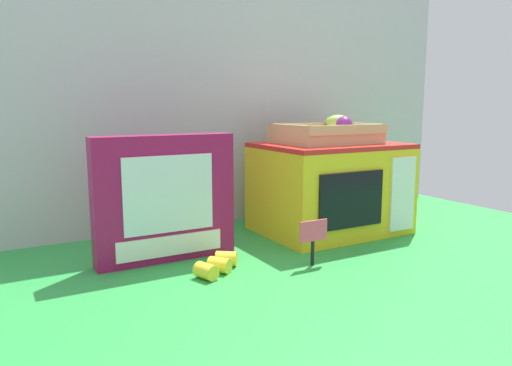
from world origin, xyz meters
The scene contains 7 objects.
ground_plane centered at (0.00, 0.00, 0.00)m, with size 1.70×1.70×0.00m, color green.
display_back_panel centered at (0.00, 0.23, 0.38)m, with size 1.61×0.03×0.76m, color #B7BABF.
toy_microwave centered at (0.20, -0.01, 0.12)m, with size 0.37×0.29×0.24m.
food_groups_crate centered at (0.20, 0.00, 0.26)m, with size 0.26×0.20×0.07m.
cookie_set_box centered at (-0.28, -0.04, 0.14)m, with size 0.31×0.05×0.28m.
price_sign centered at (-0.01, -0.23, 0.07)m, with size 0.07×0.01×0.10m.
loose_toy_banana centered at (-0.21, -0.17, 0.02)m, with size 0.12×0.10×0.03m.
Camera 1 is at (-0.62, -1.05, 0.34)m, focal length 33.97 mm.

